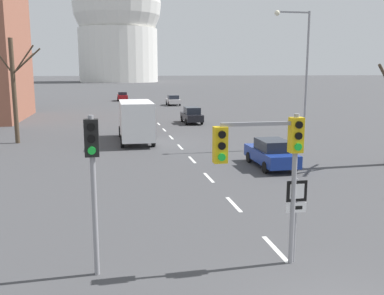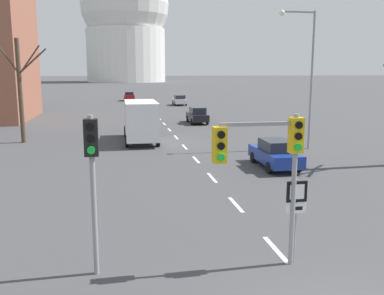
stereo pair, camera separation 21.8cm
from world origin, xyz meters
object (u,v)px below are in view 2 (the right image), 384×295
Objects in this scene: traffic_signal_centre_tall at (268,153)px; street_lamp_right at (306,67)px; traffic_signal_near_left at (92,165)px; route_sign_post at (296,207)px; sedan_far_left at (275,153)px; sedan_near_right at (197,115)px; delivery_truck at (140,120)px; sedan_near_left at (179,100)px; sedan_mid_centre at (129,96)px.

street_lamp_right is (8.69, 16.83, 2.42)m from traffic_signal_centre_tall.
traffic_signal_near_left reaches higher than route_sign_post.
sedan_far_left is at bearing 50.49° from traffic_signal_near_left.
sedan_near_right is (3.26, 32.37, -0.83)m from route_sign_post.
traffic_signal_near_left is 21.63m from delivery_truck.
sedan_near_left is at bearing 79.45° from traffic_signal_near_left.
street_lamp_right is at bearing -85.40° from sedan_near_left.
street_lamp_right is 1.29× the size of delivery_truck.
delivery_truck is at bearing 83.65° from traffic_signal_near_left.
traffic_signal_near_left is 5.69m from route_sign_post.
sedan_near_left is at bearing 94.60° from street_lamp_right.
sedan_near_left is 43.60m from sedan_far_left.
sedan_far_left is (-0.88, -43.59, -0.01)m from sedan_near_left.
delivery_truck is (-7.85, -33.48, 0.89)m from sedan_near_left.
sedan_near_right is at bearing 84.25° from route_sign_post.
delivery_truck is (2.39, 21.46, -1.32)m from traffic_signal_near_left.
sedan_mid_centre is 0.57× the size of delivery_truck.
street_lamp_right is (7.81, 16.79, 3.98)m from route_sign_post.
sedan_far_left is at bearing -127.64° from street_lamp_right.
traffic_signal_centre_tall is 19.09m from street_lamp_right.
sedan_mid_centre is (-10.51, 49.93, -4.83)m from street_lamp_right.
delivery_truck is at bearing 98.20° from route_sign_post.
traffic_signal_centre_tall is 4.65m from traffic_signal_near_left.
traffic_signal_centre_tall reaches higher than sedan_near_left.
sedan_mid_centre is at bearing 99.84° from sedan_near_right.
sedan_far_left is (4.72, 11.67, -2.42)m from traffic_signal_centre_tall.
sedan_far_left is (-3.97, -5.15, -4.85)m from street_lamp_right.
sedan_near_left is 0.56× the size of delivery_truck.
sedan_near_left is 0.93× the size of sedan_near_right.
sedan_mid_centre is at bearing 92.32° from route_sign_post.
sedan_near_left is 34.40m from delivery_truck.
route_sign_post is 0.56× the size of sedan_near_right.
sedan_mid_centre is at bearing 91.56° from traffic_signal_centre_tall.
street_lamp_right is at bearing -24.37° from delivery_truck.
traffic_signal_near_left is at bearing -129.51° from sedan_far_left.
traffic_signal_centre_tall is 0.46× the size of street_lamp_right.
traffic_signal_centre_tall reaches higher than delivery_truck.
sedan_mid_centre is 44.98m from delivery_truck.
traffic_signal_centre_tall is 12.82m from sedan_far_left.
sedan_mid_centre is at bearing 87.57° from traffic_signal_near_left.
sedan_near_left reaches higher than sedan_mid_centre.
traffic_signal_centre_tall is 0.99× the size of traffic_signal_near_left.
sedan_near_left is (10.23, 54.93, -2.21)m from traffic_signal_near_left.
street_lamp_right is at bearing -73.73° from sedan_near_right.
traffic_signal_near_left is at bearing 175.97° from traffic_signal_centre_tall.
sedan_near_left is at bearing 88.85° from sedan_far_left.
sedan_near_left is (5.60, 55.26, -2.42)m from traffic_signal_centre_tall.
route_sign_post is (0.89, 0.04, -1.56)m from traffic_signal_centre_tall.
street_lamp_right is (13.33, 16.50, 2.63)m from traffic_signal_near_left.
sedan_near_left is 13.67m from sedan_mid_centre.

